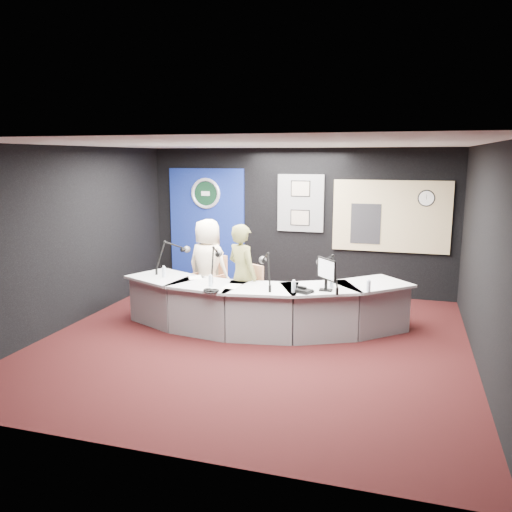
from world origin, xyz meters
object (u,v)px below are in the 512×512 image
(broadcast_desk, at_px, (261,306))
(person_man, at_px, (208,265))
(armchair_left, at_px, (208,283))
(armchair_right, at_px, (242,293))
(person_woman, at_px, (242,275))

(broadcast_desk, distance_m, person_man, 1.40)
(armchair_left, height_order, armchair_right, armchair_right)
(armchair_left, distance_m, armchair_right, 1.01)
(broadcast_desk, xyz_separation_m, person_woman, (-0.33, 0.10, 0.43))
(armchair_left, bearing_deg, person_man, 0.00)
(broadcast_desk, xyz_separation_m, armchair_right, (-0.33, 0.10, 0.15))
(armchair_left, relative_size, armchair_right, 0.94)
(broadcast_desk, height_order, armchair_left, armchair_left)
(armchair_right, distance_m, person_man, 1.05)
(armchair_left, distance_m, person_man, 0.30)
(broadcast_desk, height_order, person_man, person_man)
(broadcast_desk, bearing_deg, armchair_left, 148.88)
(broadcast_desk, distance_m, armchair_left, 1.34)
(person_man, relative_size, person_woman, 0.99)
(broadcast_desk, distance_m, person_woman, 0.55)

